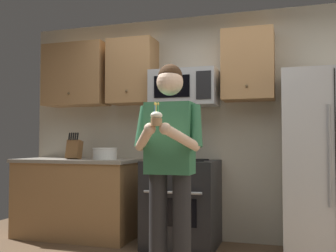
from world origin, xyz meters
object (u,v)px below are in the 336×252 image
(microwave, at_px, (184,89))
(cupcake, at_px, (156,118))
(person, at_px, (169,157))
(refrigerator, at_px, (332,165))
(bowl_large_white, at_px, (105,153))
(knife_block, at_px, (74,149))
(oven_range, at_px, (182,203))

(microwave, xyz_separation_m, cupcake, (0.18, -1.50, -0.43))
(person, height_order, cupcake, person)
(microwave, distance_m, refrigerator, 1.72)
(refrigerator, height_order, bowl_large_white, refrigerator)
(microwave, bearing_deg, person, -81.18)
(microwave, height_order, knife_block, microwave)
(bowl_large_white, bearing_deg, cupcake, -51.54)
(knife_block, distance_m, person, 1.81)
(knife_block, bearing_deg, microwave, 6.51)
(microwave, distance_m, cupcake, 1.57)
(microwave, xyz_separation_m, bowl_large_white, (-0.93, -0.11, -0.73))
(cupcake, bearing_deg, person, 90.00)
(refrigerator, bearing_deg, bowl_large_white, 178.79)
(bowl_large_white, bearing_deg, refrigerator, -1.21)
(knife_block, distance_m, bowl_large_white, 0.38)
(bowl_large_white, height_order, person, person)
(knife_block, height_order, cupcake, cupcake)
(knife_block, bearing_deg, cupcake, -42.32)
(cupcake, bearing_deg, microwave, 96.91)
(oven_range, relative_size, cupcake, 5.36)
(refrigerator, distance_m, knife_block, 2.81)
(person, xyz_separation_m, cupcake, (-0.00, -0.33, 0.30))
(oven_range, bearing_deg, microwave, 89.98)
(refrigerator, relative_size, cupcake, 10.35)
(oven_range, bearing_deg, knife_block, -178.70)
(refrigerator, height_order, knife_block, refrigerator)
(knife_block, relative_size, cupcake, 1.84)
(oven_range, relative_size, person, 0.53)
(microwave, bearing_deg, bowl_large_white, -173.39)
(oven_range, xyz_separation_m, person, (0.18, -1.05, 0.53))
(refrigerator, bearing_deg, oven_range, 178.50)
(refrigerator, xyz_separation_m, person, (-1.32, -1.01, 0.10))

